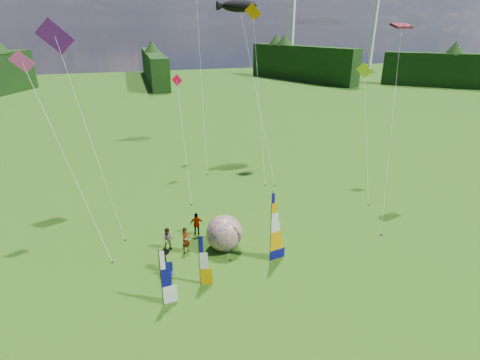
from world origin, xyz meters
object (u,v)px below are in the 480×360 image
object	(u,v)px
feather_banner_main	(271,229)
side_banner_far	(161,279)
spectator_a	(186,240)
spectator_d	(197,224)
kite_whale	(256,82)
side_banner_left	(199,261)
spectator_c	(166,260)
bol_inflatable	(224,233)
spectator_b	(168,239)
camp_chair	(168,271)

from	to	relation	value
feather_banner_main	side_banner_far	xyz separation A→B (m)	(-7.06, -2.21, -0.70)
spectator_a	spectator_d	world-z (taller)	spectator_a
side_banner_far	kite_whale	bearing A→B (deg)	52.93
side_banner_left	spectator_d	world-z (taller)	side_banner_left
spectator_c	kite_whale	world-z (taller)	kite_whale
bol_inflatable	spectator_c	xyz separation A→B (m)	(-4.10, -1.34, -0.47)
side_banner_left	bol_inflatable	world-z (taller)	side_banner_left
bol_inflatable	kite_whale	xyz separation A→B (m)	(7.12, 14.81, 7.67)
side_banner_left	spectator_b	size ratio (longest dim) A/B	2.04
kite_whale	spectator_c	bearing A→B (deg)	-112.64
spectator_b	spectator_d	distance (m)	2.60
feather_banner_main	spectator_b	xyz separation A→B (m)	(-6.16, 3.20, -1.60)
bol_inflatable	camp_chair	xyz separation A→B (m)	(-4.04, -2.17, -0.74)
feather_banner_main	bol_inflatable	distance (m)	3.53
side_banner_left	spectator_c	distance (m)	2.80
bol_inflatable	spectator_d	world-z (taller)	bol_inflatable
feather_banner_main	side_banner_left	world-z (taller)	feather_banner_main
spectator_c	kite_whale	distance (m)	21.28
spectator_a	kite_whale	distance (m)	19.16
camp_chair	kite_whale	bearing A→B (deg)	65.28
spectator_b	spectator_d	bearing A→B (deg)	42.51
side_banner_left	kite_whale	xyz separation A→B (m)	(9.42, 18.11, 7.24)
side_banner_left	spectator_d	xyz separation A→B (m)	(0.83, 5.66, -0.79)
side_banner_left	kite_whale	world-z (taller)	kite_whale
feather_banner_main	side_banner_left	size ratio (longest dim) A/B	1.45
spectator_a	spectator_d	distance (m)	2.31
side_banner_far	spectator_c	distance (m)	3.27
side_banner_left	camp_chair	xyz separation A→B (m)	(-1.74, 1.13, -1.17)
spectator_d	spectator_b	bearing A→B (deg)	43.15
spectator_c	kite_whale	xyz separation A→B (m)	(11.22, 16.15, 8.14)
kite_whale	spectator_a	bearing A→B (deg)	-111.65
side_banner_left	bol_inflatable	distance (m)	4.05
bol_inflatable	spectator_d	distance (m)	2.80
side_banner_far	bol_inflatable	distance (m)	6.39
spectator_a	kite_whale	world-z (taller)	kite_whale
bol_inflatable	feather_banner_main	bearing A→B (deg)	-41.84
feather_banner_main	spectator_a	size ratio (longest dim) A/B	2.61
side_banner_far	spectator_c	bearing A→B (deg)	75.33
feather_banner_main	side_banner_far	world-z (taller)	feather_banner_main
side_banner_left	spectator_a	xyz separation A→B (m)	(-0.26, 3.63, -0.74)
feather_banner_main	spectator_b	bearing A→B (deg)	140.51
side_banner_far	spectator_a	bearing A→B (deg)	61.31
spectator_d	feather_banner_main	bearing A→B (deg)	142.03
bol_inflatable	side_banner_far	bearing A→B (deg)	-135.95
bol_inflatable	spectator_d	size ratio (longest dim) A/B	1.41
spectator_c	spectator_d	size ratio (longest dim) A/B	0.88
spectator_d	bol_inflatable	bearing A→B (deg)	133.22
spectator_c	feather_banner_main	bearing A→B (deg)	-103.98
side_banner_left	spectator_c	bearing A→B (deg)	145.14
camp_chair	kite_whale	size ratio (longest dim) A/B	0.06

